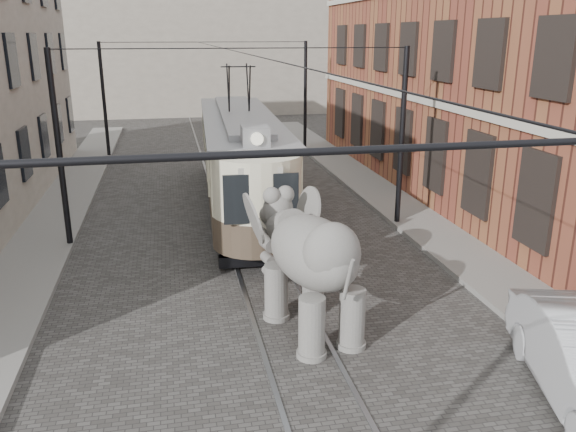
{
  "coord_description": "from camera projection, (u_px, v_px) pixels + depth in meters",
  "views": [
    {
      "loc": [
        -2.37,
        -12.03,
        6.36
      ],
      "look_at": [
        0.36,
        1.26,
        2.1
      ],
      "focal_mm": 36.26,
      "sensor_mm": 36.0,
      "label": 1
    }
  ],
  "objects": [
    {
      "name": "ground",
      "position": [
        284.0,
        318.0,
        13.61
      ],
      "size": [
        120.0,
        120.0,
        0.0
      ],
      "primitive_type": "plane",
      "color": "#44423F"
    },
    {
      "name": "tram_rails",
      "position": [
        284.0,
        318.0,
        13.6
      ],
      "size": [
        1.54,
        80.0,
        0.02
      ],
      "primitive_type": null,
      "color": "slate",
      "rests_on": "ground"
    },
    {
      "name": "sidewalk_right",
      "position": [
        515.0,
        293.0,
        14.74
      ],
      "size": [
        2.0,
        60.0,
        0.15
      ],
      "primitive_type": "cube",
      "color": "slate",
      "rests_on": "ground"
    },
    {
      "name": "brick_building",
      "position": [
        518.0,
        44.0,
        22.33
      ],
      "size": [
        8.0,
        26.0,
        12.0
      ],
      "primitive_type": "cube",
      "color": "brown",
      "rests_on": "ground"
    },
    {
      "name": "distant_block",
      "position": [
        191.0,
        26.0,
        48.89
      ],
      "size": [
        28.0,
        10.0,
        14.0
      ],
      "primitive_type": "cube",
      "color": "gray",
      "rests_on": "ground"
    },
    {
      "name": "catenary",
      "position": [
        244.0,
        152.0,
        17.34
      ],
      "size": [
        11.0,
        30.2,
        6.0
      ],
      "primitive_type": null,
      "color": "black",
      "rests_on": "ground"
    },
    {
      "name": "tram",
      "position": [
        240.0,
        138.0,
        21.83
      ],
      "size": [
        3.39,
        13.41,
        5.27
      ],
      "primitive_type": null,
      "rotation": [
        0.0,
        0.0,
        -0.05
      ],
      "color": "beige",
      "rests_on": "ground"
    },
    {
      "name": "elephant",
      "position": [
        313.0,
        271.0,
        12.56
      ],
      "size": [
        3.61,
        5.26,
        2.94
      ],
      "primitive_type": null,
      "rotation": [
        0.0,
        0.0,
        0.22
      ],
      "color": "#605D59",
      "rests_on": "ground"
    }
  ]
}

